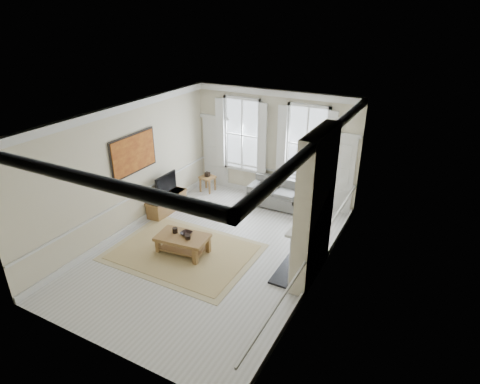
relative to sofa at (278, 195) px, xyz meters
The scene contains 23 objects.
floor 3.15m from the sofa, 97.42° to the right, with size 7.20×7.20×0.00m, color #B7B5AD.
ceiling 4.38m from the sofa, 97.42° to the right, with size 7.20×7.20×0.00m, color white.
back_wall 1.50m from the sofa, 129.54° to the left, with size 5.20×5.20×0.00m, color beige.
left_wall 4.53m from the sofa, 134.02° to the right, with size 7.20×7.20×0.00m, color beige.
right_wall 4.04m from the sofa, 54.78° to the right, with size 7.20×7.20×0.00m, color beige.
window_left 2.17m from the sofa, 163.15° to the left, with size 1.26×0.20×2.20m, color #B2BCC6, non-canonical shape.
window_right 1.74m from the sofa, 34.35° to the left, with size 1.26×0.20×2.20m, color #B2BCC6, non-canonical shape.
door_left 2.62m from the sofa, 169.60° to the left, with size 0.90×0.08×2.30m, color silver.
door_right 1.89m from the sofa, 15.32° to the left, with size 0.90×0.08×2.30m, color silver.
painting 4.43m from the sofa, 136.55° to the right, with size 0.05×1.66×1.06m, color #C57021.
chimney_breast 3.79m from the sofa, 55.23° to the right, with size 0.35×1.70×3.38m, color beige.
hearth 3.33m from the sofa, 61.27° to the right, with size 0.55×1.50×0.05m, color black.
fireplace 3.44m from the sofa, 58.33° to the right, with size 0.21×1.45×1.33m.
mirror 3.82m from the sofa, 58.18° to the right, with size 0.06×1.26×1.06m, color gold.
sofa is the anchor object (origin of this frame).
side_table 2.44m from the sofa, behind, with size 0.51×0.51×0.52m.
rug 3.68m from the sofa, 106.36° to the right, with size 3.50×2.60×0.02m, color tan.
coffee_table 3.67m from the sofa, 106.36° to the right, with size 1.33×0.87×0.47m.
ceramic_pot_a 3.70m from the sofa, 110.30° to the right, with size 0.13×0.13×0.13m, color black.
ceramic_pot_b 3.67m from the sofa, 103.14° to the right, with size 0.13×0.13×0.09m, color black.
bowl 3.56m from the sofa, 106.04° to the right, with size 0.28×0.28×0.07m, color black.
tv_stand 3.34m from the sofa, 145.22° to the right, with size 0.45×1.39×0.50m, color brown.
tv 3.37m from the sofa, 145.00° to the right, with size 0.08×0.90×0.68m.
Camera 1 is at (4.54, -7.16, 5.55)m, focal length 30.00 mm.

